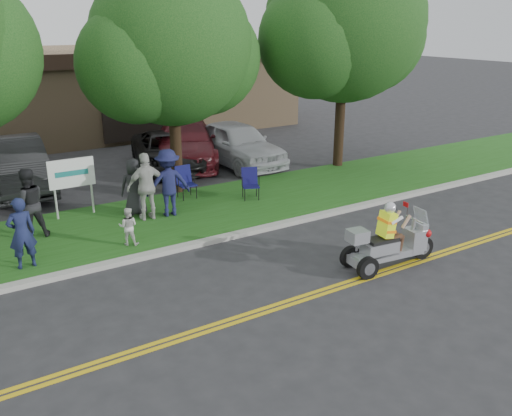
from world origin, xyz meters
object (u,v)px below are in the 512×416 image
trike_scooter (388,244)px  parked_car_left (16,165)px  lawn_chair_b (185,180)px  parked_car_mid (167,151)px  spectator_adult_mid (28,204)px  lawn_chair_a (250,181)px  parked_car_right (186,142)px  spectator_adult_left (22,233)px  spectator_adult_right (147,186)px  parked_car_far_right (237,143)px

trike_scooter → parked_car_left: size_ratio=0.47×
lawn_chair_b → parked_car_mid: bearing=74.1°
spectator_adult_mid → parked_car_left: 4.86m
lawn_chair_a → parked_car_right: 5.44m
lawn_chair_b → spectator_adult_left: 5.83m
lawn_chair_b → parked_car_mid: 3.96m
spectator_adult_left → parked_car_left: 6.67m
spectator_adult_mid → parked_car_right: size_ratio=0.32×
trike_scooter → lawn_chair_b: trike_scooter is taller
spectator_adult_right → lawn_chair_b: bearing=-141.6°
lawn_chair_b → parked_car_mid: (1.06, 3.81, 0.01)m
parked_car_far_right → spectator_adult_right: bearing=-143.4°
parked_car_mid → lawn_chair_a: bearing=-69.9°
lawn_chair_b → parked_car_right: size_ratio=0.18×
spectator_adult_mid → lawn_chair_a: bearing=176.6°
spectator_adult_mid → parked_car_far_right: bearing=-156.6°
spectator_adult_left → parked_car_far_right: 10.38m
lawn_chair_a → parked_car_far_right: (1.89, 4.06, 0.19)m
spectator_adult_left → spectator_adult_right: (3.47, 1.46, 0.12)m
trike_scooter → lawn_chair_b: 7.05m
lawn_chair_a → parked_car_right: size_ratio=0.17×
parked_car_far_right → parked_car_mid: bearing=158.7°
parked_car_right → trike_scooter: bearing=-67.0°
parked_car_far_right → parked_car_right: bearing=136.1°
spectator_adult_left → parked_car_left: bearing=-101.0°
parked_car_far_right → trike_scooter: bearing=-101.8°
lawn_chair_b → trike_scooter: bearing=-75.1°
lawn_chair_a → spectator_adult_mid: bearing=-160.3°
lawn_chair_a → spectator_adult_mid: 6.38m
spectator_adult_left → parked_car_left: size_ratio=0.32×
trike_scooter → spectator_adult_mid: spectator_adult_mid is taller
lawn_chair_a → spectator_adult_left: bearing=-145.6°
lawn_chair_b → spectator_adult_mid: (-4.70, -0.93, 0.35)m
trike_scooter → parked_car_mid: bearing=100.9°
lawn_chair_b → lawn_chair_a: bearing=-34.4°
trike_scooter → lawn_chair_a: size_ratio=2.53×
spectator_adult_right → parked_car_far_right: 6.71m
spectator_adult_mid → parked_car_right: spectator_adult_mid is taller
spectator_adult_mid → spectator_adult_right: bearing=172.5°
lawn_chair_a → lawn_chair_b: size_ratio=0.96×
trike_scooter → parked_car_mid: 10.65m
parked_car_left → parked_car_mid: parked_car_left is taller
lawn_chair_b → parked_car_far_right: bearing=39.1°
lawn_chair_a → parked_car_right: parked_car_right is taller
spectator_adult_right → parked_car_far_right: spectator_adult_right is taller
parked_car_left → parked_car_mid: bearing=1.0°
spectator_adult_mid → spectator_adult_right: (3.01, -0.31, 0.04)m
lawn_chair_b → spectator_adult_left: size_ratio=0.60×
parked_car_left → lawn_chair_b: bearing=-40.7°
spectator_adult_right → lawn_chair_a: bearing=-175.9°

